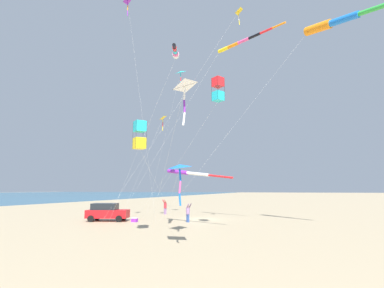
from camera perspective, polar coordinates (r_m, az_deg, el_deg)
The scene contains 17 objects.
ground_plane at distance 34.62m, azimuth 1.65°, elevation -14.17°, with size 600.00×600.00×0.00m, color tan.
parked_car at distance 33.60m, azimuth -15.97°, elevation -12.39°, with size 4.65×3.00×1.85m.
cooler_box at distance 32.15m, azimuth -10.96°, elevation -14.07°, with size 0.62×0.42×0.42m.
person_adult_flyer at distance 40.96m, azimuth -5.16°, elevation -11.79°, with size 0.62×0.69×1.96m.
person_child_green_jacket at distance 31.21m, azimuth -0.79°, elevation -12.88°, with size 0.68×0.63×1.89m.
kite_delta_blue_topmost at distance 17.47m, azimuth -2.43°, elevation -4.56°, with size 7.63×13.88×4.86m.
kite_windsock_small_distant at distance 31.74m, azimuth 9.15°, elevation 18.64°, with size 18.85×4.33×18.07m.
kite_delta_green_low_center at distance 35.05m, azimuth -5.68°, elevation 4.93°, with size 4.90×1.98×11.88m.
kite_delta_long_streamer_right at distance 19.61m, azimuth -1.50°, elevation 11.01°, with size 7.76×10.75×10.33m.
kite_windsock_rainbow_low_near at distance 28.90m, azimuth -0.75°, elevation -5.57°, with size 11.83×4.39×5.39m.
kite_windsock_purple_drifting at distance 23.92m, azimuth -3.23°, elevation 17.11°, with size 9.81×7.45×14.29m.
kite_box_magenta_far_left at distance 25.20m, azimuth 5.00°, elevation 10.37°, with size 10.76×6.99×12.53m.
kite_delta_checkered_midright at distance 30.36m, azimuth 8.60°, elevation 23.44°, with size 14.92×1.38×19.87m.
kite_windsock_black_fish_shape at distance 29.68m, azimuth 25.14°, elevation 20.19°, with size 21.06×6.59×18.05m.
kite_box_yellow_midlevel at distance 22.29m, azimuth -9.99°, elevation 1.72°, with size 2.24×11.78×8.33m.
kite_delta_white_trailing at distance 38.14m, azimuth -2.25°, elevation 13.44°, with size 7.19×4.90×18.03m.
kite_delta_orange_high_right at distance 32.74m, azimuth -12.29°, elevation 25.18°, with size 1.27×7.34×21.90m.
Camera 1 is at (10.04, -32.97, 3.32)m, focal length 27.85 mm.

